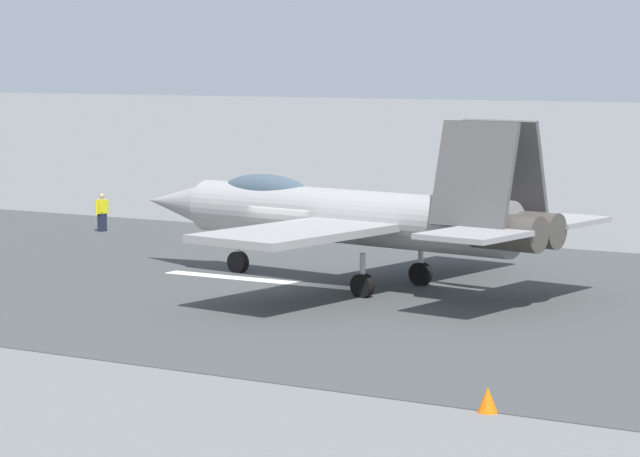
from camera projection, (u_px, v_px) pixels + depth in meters
ground_plane at (280, 282)px, 48.74m from camera, size 400.00×400.00×0.00m
runway_strip at (280, 282)px, 48.73m from camera, size 240.00×26.00×0.02m
fighter_jet at (350, 214)px, 47.64m from camera, size 17.02×14.38×5.56m
crew_person at (102, 213)px, 62.91m from camera, size 0.35×0.69×1.65m
marker_cone_near at (488, 400)px, 30.82m from camera, size 0.44×0.44×0.55m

